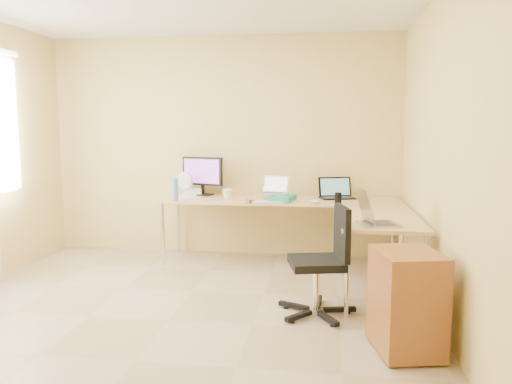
# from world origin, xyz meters

# --- Properties ---
(floor) EXTENTS (4.50, 4.50, 0.00)m
(floor) POSITION_xyz_m (0.00, 0.00, 0.00)
(floor) COLOR tan
(floor) RESTS_ON ground
(wall_back) EXTENTS (4.50, 0.00, 4.50)m
(wall_back) POSITION_xyz_m (0.00, 2.25, 1.30)
(wall_back) COLOR #CEBE62
(wall_back) RESTS_ON ground
(wall_right) EXTENTS (0.00, 4.50, 4.50)m
(wall_right) POSITION_xyz_m (2.10, 0.00, 1.30)
(wall_right) COLOR #CEBE62
(wall_right) RESTS_ON ground
(desk_main) EXTENTS (2.65, 0.70, 0.73)m
(desk_main) POSITION_xyz_m (0.72, 1.85, 0.36)
(desk_main) COLOR tan
(desk_main) RESTS_ON ground
(desk_return) EXTENTS (0.70, 1.30, 0.73)m
(desk_return) POSITION_xyz_m (1.70, 0.85, 0.36)
(desk_return) COLOR tan
(desk_return) RESTS_ON ground
(monitor) EXTENTS (0.56, 0.33, 0.45)m
(monitor) POSITION_xyz_m (-0.22, 2.05, 0.96)
(monitor) COLOR black
(monitor) RESTS_ON desk_main
(book_stack) EXTENTS (0.31, 0.38, 0.06)m
(book_stack) POSITION_xyz_m (0.75, 1.71, 0.76)
(book_stack) COLOR #1C776E
(book_stack) RESTS_ON desk_main
(laptop_center) EXTENTS (0.36, 0.31, 0.20)m
(laptop_center) POSITION_xyz_m (0.64, 1.86, 0.88)
(laptop_center) COLOR #B0B0C9
(laptop_center) RESTS_ON desk_main
(laptop_black) EXTENTS (0.44, 0.38, 0.24)m
(laptop_black) POSITION_xyz_m (1.35, 1.97, 0.85)
(laptop_black) COLOR black
(laptop_black) RESTS_ON desk_main
(keyboard) EXTENTS (0.40, 0.12, 0.02)m
(keyboard) POSITION_xyz_m (0.59, 1.55, 0.74)
(keyboard) COLOR silver
(keyboard) RESTS_ON desk_main
(mouse) EXTENTS (0.12, 0.10, 0.04)m
(mouse) POSITION_xyz_m (1.12, 1.58, 0.75)
(mouse) COLOR silver
(mouse) RESTS_ON desk_main
(mug) EXTENTS (0.12, 0.12, 0.11)m
(mug) POSITION_xyz_m (0.13, 1.79, 0.78)
(mug) COLOR white
(mug) RESTS_ON desk_main
(cd_stack) EXTENTS (0.16, 0.16, 0.03)m
(cd_stack) POSITION_xyz_m (0.41, 1.55, 0.75)
(cd_stack) COLOR silver
(cd_stack) RESTS_ON desk_main
(water_bottle) EXTENTS (0.08, 0.08, 0.24)m
(water_bottle) POSITION_xyz_m (-0.40, 1.55, 0.85)
(water_bottle) COLOR #517DDB
(water_bottle) RESTS_ON desk_main
(papers) EXTENTS (0.33, 0.38, 0.01)m
(papers) POSITION_xyz_m (-0.40, 1.86, 0.73)
(papers) COLOR silver
(papers) RESTS_ON desk_main
(white_box) EXTENTS (0.24, 0.20, 0.08)m
(white_box) POSITION_xyz_m (-0.34, 2.05, 0.77)
(white_box) COLOR white
(white_box) RESTS_ON desk_main
(desk_fan) EXTENTS (0.27, 0.27, 0.26)m
(desk_fan) POSITION_xyz_m (-0.40, 1.99, 0.86)
(desk_fan) COLOR silver
(desk_fan) RESTS_ON desk_main
(black_cup) EXTENTS (0.09, 0.09, 0.12)m
(black_cup) POSITION_xyz_m (1.35, 1.55, 0.79)
(black_cup) COLOR black
(black_cup) RESTS_ON desk_main
(laptop_return) EXTENTS (0.42, 0.37, 0.24)m
(laptop_return) POSITION_xyz_m (1.65, 0.44, 0.85)
(laptop_return) COLOR #9B9AA7
(laptop_return) RESTS_ON desk_return
(office_chair) EXTENTS (0.65, 0.65, 0.91)m
(office_chair) POSITION_xyz_m (1.16, 0.28, 0.50)
(office_chair) COLOR black
(office_chair) RESTS_ON ground
(cabinet) EXTENTS (0.50, 0.57, 0.68)m
(cabinet) POSITION_xyz_m (1.77, -0.34, 0.36)
(cabinet) COLOR olive
(cabinet) RESTS_ON ground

